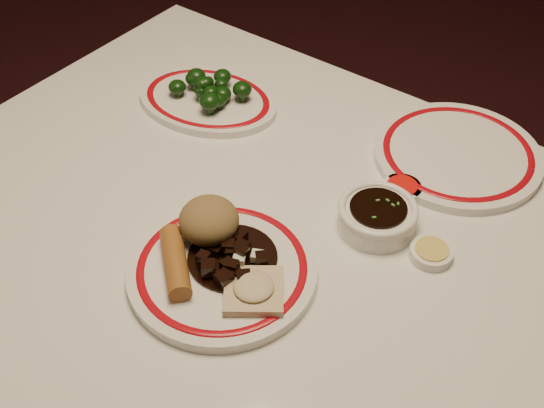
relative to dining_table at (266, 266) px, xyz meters
The scene contains 12 objects.
dining_table is the anchor object (origin of this frame).
main_plate 0.15m from the dining_table, 86.34° to the right, with size 0.34×0.34×0.02m.
rice_mound 0.17m from the dining_table, 120.92° to the right, with size 0.09×0.09×0.06m, color olive.
spring_roll 0.21m from the dining_table, 104.65° to the right, with size 0.03×0.03×0.12m, color #985F25.
fried_wonton 0.19m from the dining_table, 59.40° to the right, with size 0.11×0.11×0.02m.
stirfry_heap 0.15m from the dining_table, 82.55° to the right, with size 0.13×0.13×0.03m.
broccoli_plate 0.36m from the dining_table, 145.61° to the left, with size 0.31×0.28×0.02m.
broccoli_pile 0.36m from the dining_table, 144.96° to the left, with size 0.14×0.12×0.05m.
soy_bowl 0.20m from the dining_table, 37.53° to the left, with size 0.12×0.12×0.04m.
sweet_sour_dish 0.25m from the dining_table, 56.15° to the left, with size 0.06×0.06×0.02m.
mustard_dish 0.27m from the dining_table, 22.77° to the left, with size 0.06×0.06×0.02m.
far_plate 0.38m from the dining_table, 63.59° to the left, with size 0.37×0.37×0.02m.
Camera 1 is at (0.45, -0.58, 1.51)m, focal length 45.00 mm.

